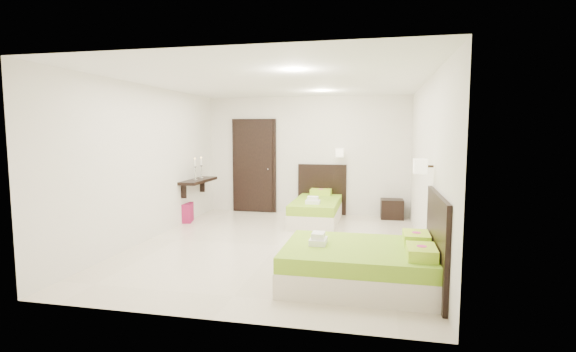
% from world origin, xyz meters
% --- Properties ---
extents(floor, '(5.50, 5.50, 0.00)m').
position_xyz_m(floor, '(0.00, 0.00, 0.00)').
color(floor, beige).
rests_on(floor, ground).
extents(bed_single, '(1.07, 1.78, 1.47)m').
position_xyz_m(bed_single, '(0.36, 1.94, 0.27)').
color(bed_single, beige).
rests_on(bed_single, ground).
extents(bed_double, '(1.80, 1.53, 1.48)m').
position_xyz_m(bed_double, '(1.43, -1.48, 0.27)').
color(bed_double, beige).
rests_on(bed_double, ground).
extents(nightstand, '(0.48, 0.43, 0.41)m').
position_xyz_m(nightstand, '(1.87, 2.56, 0.21)').
color(nightstand, black).
rests_on(nightstand, ground).
extents(ottoman, '(0.47, 0.47, 0.38)m').
position_xyz_m(ottoman, '(-2.32, 1.33, 0.19)').
color(ottoman, maroon).
rests_on(ottoman, ground).
extents(door, '(1.02, 0.15, 2.14)m').
position_xyz_m(door, '(-1.20, 2.70, 1.05)').
color(door, black).
rests_on(door, ground).
extents(console_shelf, '(0.35, 1.20, 0.78)m').
position_xyz_m(console_shelf, '(-2.08, 1.60, 0.82)').
color(console_shelf, black).
rests_on(console_shelf, ground).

